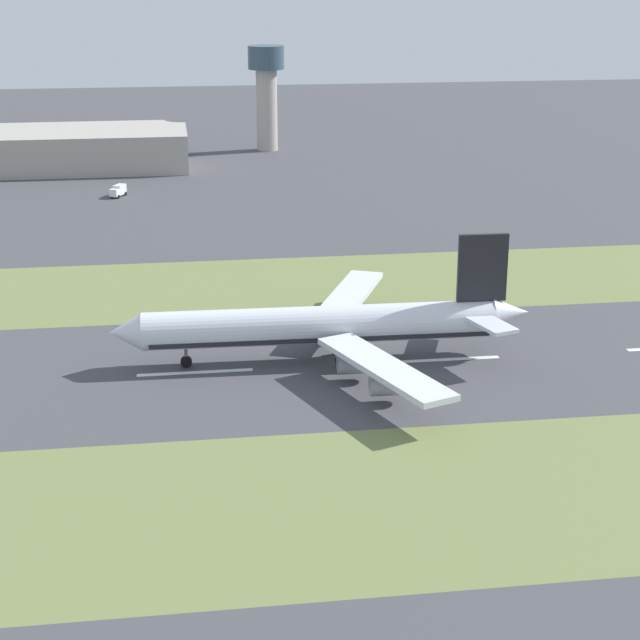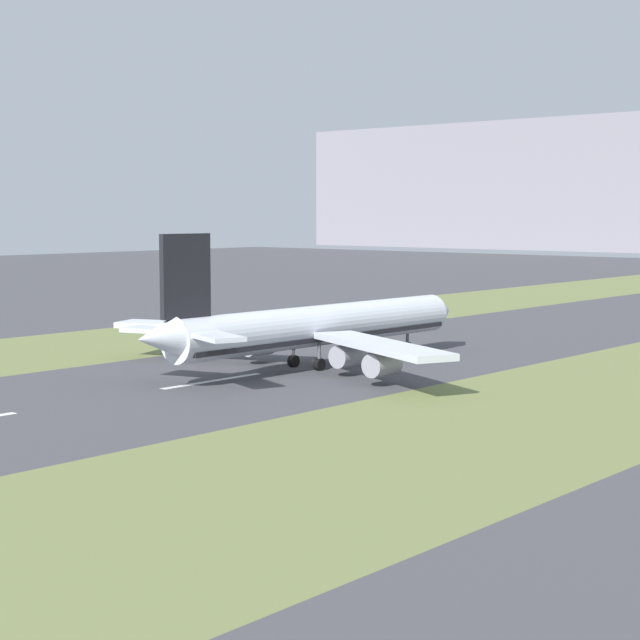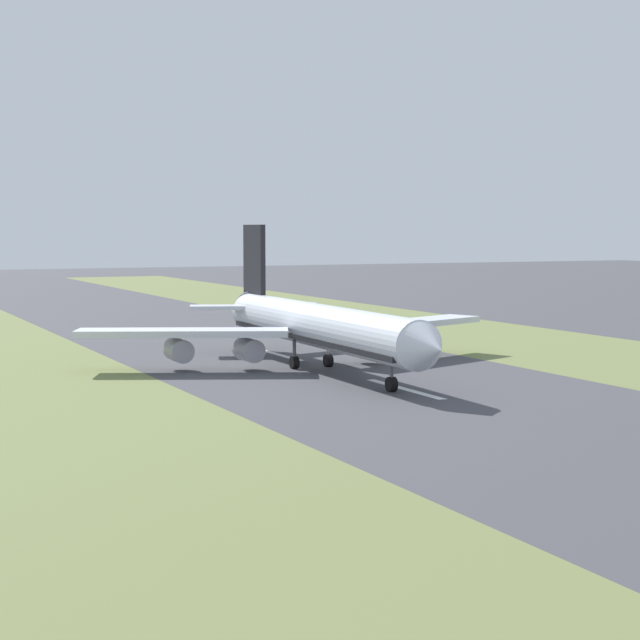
{
  "view_description": "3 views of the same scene",
  "coord_description": "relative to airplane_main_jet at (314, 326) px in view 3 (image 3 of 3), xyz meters",
  "views": [
    {
      "loc": [
        -156.41,
        25.94,
        61.08
      ],
      "look_at": [
        2.07,
        3.3,
        7.0
      ],
      "focal_mm": 60.0,
      "sensor_mm": 36.0,
      "label": 1
    },
    {
      "loc": [
        105.96,
        -115.77,
        22.88
      ],
      "look_at": [
        2.07,
        3.3,
        7.0
      ],
      "focal_mm": 60.0,
      "sensor_mm": 36.0,
      "label": 2
    },
    {
      "loc": [
        64.04,
        136.08,
        19.41
      ],
      "look_at": [
        2.07,
        3.3,
        7.0
      ],
      "focal_mm": 60.0,
      "sensor_mm": 36.0,
      "label": 3
    }
  ],
  "objects": [
    {
      "name": "ground_plane",
      "position": [
        -2.02,
        -1.39,
        -6.02
      ],
      "size": [
        800.0,
        800.0,
        0.0
      ],
      "primitive_type": "plane",
      "color": "#424247"
    },
    {
      "name": "grass_median_west",
      "position": [
        -47.02,
        -1.39,
        -6.02
      ],
      "size": [
        40.0,
        600.0,
        0.01
      ],
      "primitive_type": "cube",
      "color": "olive",
      "rests_on": "ground"
    },
    {
      "name": "centreline_dash_far",
      "position": [
        -2.02,
        21.9,
        -6.01
      ],
      "size": [
        1.2,
        18.0,
        0.01
      ],
      "primitive_type": "cube",
      "color": "silver",
      "rests_on": "ground"
    },
    {
      "name": "centreline_dash_mid",
      "position": [
        -2.02,
        -18.1,
        -6.01
      ],
      "size": [
        1.2,
        18.0,
        0.01
      ],
      "primitive_type": "cube",
      "color": "silver",
      "rests_on": "ground"
    },
    {
      "name": "airplane_main_jet",
      "position": [
        0.0,
        0.0,
        0.0
      ],
      "size": [
        64.12,
        67.1,
        20.2
      ],
      "color": "silver",
      "rests_on": "ground"
    },
    {
      "name": "centreline_dash_near",
      "position": [
        -2.02,
        -58.1,
        -6.01
      ],
      "size": [
        1.2,
        18.0,
        0.01
      ],
      "primitive_type": "cube",
      "color": "silver",
      "rests_on": "ground"
    }
  ]
}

